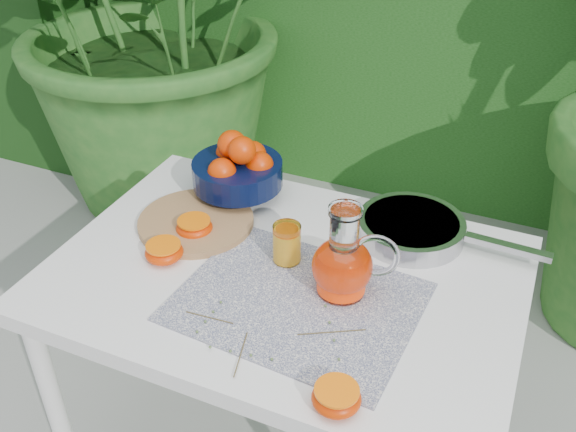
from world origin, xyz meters
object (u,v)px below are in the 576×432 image
at_px(cutting_board, 196,222).
at_px(juice_pitcher, 344,264).
at_px(fruit_bowl, 238,168).
at_px(white_table, 284,299).
at_px(saute_pan, 413,228).

relative_size(cutting_board, juice_pitcher, 1.34).
relative_size(fruit_bowl, juice_pitcher, 1.34).
bearing_deg(white_table, fruit_bowl, 134.23).
xyz_separation_m(fruit_bowl, juice_pitcher, (0.36, -0.25, -0.01)).
distance_m(cutting_board, saute_pan, 0.51).
relative_size(white_table, juice_pitcher, 4.89).
relative_size(fruit_bowl, saute_pan, 0.63).
xyz_separation_m(cutting_board, fruit_bowl, (0.03, 0.16, 0.07)).
bearing_deg(saute_pan, fruit_bowl, 179.98).
distance_m(juice_pitcher, saute_pan, 0.27).
relative_size(cutting_board, saute_pan, 0.63).
bearing_deg(cutting_board, fruit_bowl, 77.60).
bearing_deg(saute_pan, cutting_board, -161.79).
distance_m(cutting_board, fruit_bowl, 0.18).
distance_m(fruit_bowl, saute_pan, 0.45).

